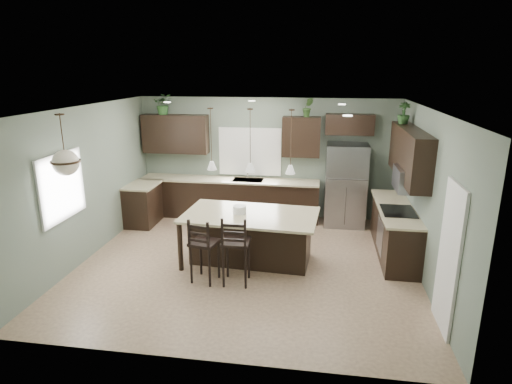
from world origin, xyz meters
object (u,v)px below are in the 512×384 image
Objects in this scene: kitchen_island at (251,238)px; serving_dish at (240,210)px; bar_stool_center at (236,249)px; bar_stool_left at (205,250)px; plant_back_left at (163,104)px; refrigerator at (346,185)px.

serving_dish is (-0.20, 0.01, 0.53)m from kitchen_island.
serving_dish is 0.20× the size of bar_stool_center.
plant_back_left is (-1.81, 3.31, 2.07)m from bar_stool_left.
bar_stool_left is (-0.43, -0.86, -0.43)m from serving_dish.
serving_dish reaches higher than kitchen_island.
bar_stool_center reaches higher than kitchen_island.
bar_stool_left is at bearing -127.70° from refrigerator.
plant_back_left reaches higher than bar_stool_left.
bar_stool_left reaches higher than serving_dish.
refrigerator reaches higher than bar_stool_center.
refrigerator is 2.92m from kitchen_island.
plant_back_left reaches higher than bar_stool_center.
bar_stool_center reaches higher than serving_dish.
plant_back_left reaches higher than kitchen_island.
bar_stool_center is (-0.10, -0.84, 0.14)m from kitchen_island.
serving_dish is at bearing 180.00° from kitchen_island.
serving_dish is at bearing -47.49° from plant_back_left.
plant_back_left is at bearing 138.58° from kitchen_island.
serving_dish is 0.95m from bar_stool_center.
refrigerator is at bearing -2.59° from plant_back_left.
refrigerator is 1.64× the size of bar_stool_left.
kitchen_island is 1.06m from bar_stool_left.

